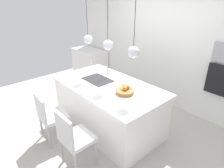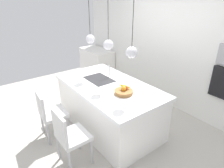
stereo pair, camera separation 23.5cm
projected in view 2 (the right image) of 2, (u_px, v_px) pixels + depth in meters
The scene contains 12 objects.
floor at pixel (109, 125), 3.80m from camera, with size 6.60×6.60×0.00m, color #BCB7AD.
back_wall at pixel (171, 48), 4.16m from camera, with size 6.00×0.10×2.60m, color white.
kitchen_island at pixel (109, 106), 3.62m from camera, with size 2.04×1.15×0.88m.
sink_basin at pixel (99, 79), 3.66m from camera, with size 0.56×0.40×0.02m, color #2D2D30.
faucet at pixel (108, 70), 3.71m from camera, with size 0.02×0.17×0.22m.
fruit_bowl at pixel (124, 91), 3.11m from camera, with size 0.30×0.30×0.16m.
side_counter at pixel (97, 62), 6.07m from camera, with size 1.10×0.60×0.82m, color white.
chair_near at pixel (50, 112), 3.30m from camera, with size 0.48×0.45×0.89m.
chair_middle at pixel (69, 135), 2.74m from camera, with size 0.44×0.42×0.93m.
pendant_light_left at pixel (90, 39), 3.54m from camera, with size 0.17×0.17×0.77m.
pendant_light_center at pixel (108, 45), 3.14m from camera, with size 0.17×0.17×0.77m.
pendant_light_right at pixel (132, 52), 2.73m from camera, with size 0.17×0.17×0.77m.
Camera 2 is at (2.52, -1.83, 2.33)m, focal length 31.11 mm.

